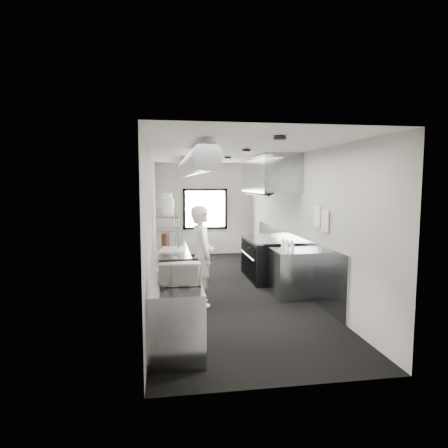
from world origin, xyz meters
name	(u,v)px	position (x,y,z in m)	size (l,w,h in m)	color
floor	(226,288)	(0.00, 0.00, 0.00)	(3.00, 8.00, 0.01)	black
ceiling	(226,153)	(0.00, 0.00, 2.80)	(3.00, 8.00, 0.01)	white
wall_back	(205,209)	(0.00, 4.00, 1.40)	(3.00, 0.02, 2.80)	#BBB8B1
wall_front	(288,260)	(0.00, -4.00, 1.40)	(3.00, 0.02, 2.80)	#BBB8B1
wall_left	(152,223)	(-1.50, 0.00, 1.40)	(0.02, 8.00, 2.80)	#BBB8B1
wall_right	(296,221)	(1.50, 0.00, 1.40)	(0.02, 8.00, 2.80)	#BBB8B1
wall_cladding	(290,258)	(1.48, 0.30, 0.55)	(0.03, 5.50, 1.10)	gray
hvac_duct	(190,166)	(-0.70, 0.40, 2.55)	(0.40, 0.40, 6.40)	#9A9CA2
service_window	(205,209)	(0.00, 3.96, 1.40)	(1.36, 0.05, 1.25)	white
exhaust_hood	(269,174)	(1.10, 0.70, 2.39)	(0.81, 2.20, 0.88)	gray
prep_counter	(171,275)	(-1.15, -0.50, 0.45)	(0.70, 6.00, 0.90)	gray
pass_shelf	(167,212)	(-1.19, 1.00, 1.54)	(0.45, 3.00, 0.68)	gray
range	(266,258)	(1.04, 0.70, 0.47)	(0.88, 1.60, 0.94)	black
bottle_station	(290,273)	(1.15, -0.70, 0.45)	(0.65, 0.80, 0.90)	gray
far_work_table	(168,245)	(-1.15, 3.20, 0.45)	(0.70, 1.20, 0.90)	gray
notice_sheet_a	(317,216)	(1.47, -1.20, 1.60)	(0.02, 0.28, 0.38)	white
notice_sheet_b	(325,221)	(1.47, -1.55, 1.55)	(0.02, 0.28, 0.38)	white
line_cook	(202,255)	(-0.60, -0.96, 0.90)	(0.66, 0.43, 1.80)	white
microwave	(179,273)	(-1.09, -2.90, 1.05)	(0.48, 0.37, 0.29)	silver
deli_tub_a	(162,274)	(-1.31, -2.56, 0.96)	(0.16, 0.16, 0.11)	beige
deli_tub_b	(162,269)	(-1.31, -2.19, 0.95)	(0.14, 0.14, 0.10)	beige
newspaper	(178,264)	(-1.05, -1.65, 0.91)	(0.33, 0.41, 0.01)	silver
small_plate	(175,263)	(-1.10, -1.58, 0.91)	(0.20, 0.20, 0.02)	white
pastry	(175,259)	(-1.10, -1.58, 0.97)	(0.10, 0.10, 0.10)	tan
cutting_board	(173,249)	(-1.11, -0.31, 0.91)	(0.47, 0.62, 0.02)	silver
knife_block	(166,239)	(-1.24, 0.35, 1.02)	(0.10, 0.22, 0.24)	#4D2A1B
plate_stack_a	(167,206)	(-1.19, 0.39, 1.72)	(0.26, 0.26, 0.30)	white
plate_stack_b	(167,205)	(-1.19, 0.81, 1.72)	(0.23, 0.23, 0.30)	white
plate_stack_c	(167,203)	(-1.19, 1.25, 1.74)	(0.24, 0.24, 0.34)	white
plate_stack_d	(167,201)	(-1.18, 1.76, 1.76)	(0.25, 0.25, 0.38)	white
squeeze_bottle_a	(293,248)	(1.11, -0.96, 0.98)	(0.05, 0.05, 0.16)	silver
squeeze_bottle_b	(292,246)	(1.14, -0.82, 1.00)	(0.07, 0.07, 0.20)	silver
squeeze_bottle_c	(287,245)	(1.10, -0.67, 0.99)	(0.06, 0.06, 0.19)	silver
squeeze_bottle_d	(286,245)	(1.10, -0.56, 0.99)	(0.06, 0.06, 0.17)	silver
squeeze_bottle_e	(283,243)	(1.09, -0.39, 0.99)	(0.06, 0.06, 0.18)	silver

